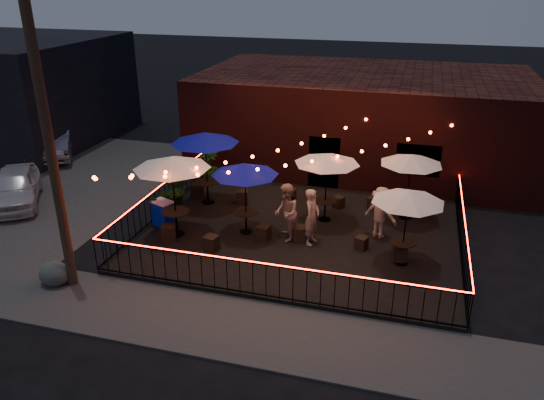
{
  "coord_description": "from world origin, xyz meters",
  "views": [
    {
      "loc": [
        3.31,
        -13.21,
        8.02
      ],
      "look_at": [
        -0.88,
        1.7,
        1.29
      ],
      "focal_mm": 35.0,
      "sensor_mm": 36.0,
      "label": 1
    }
  ],
  "objects": [
    {
      "name": "parking_lot",
      "position": [
        -12.0,
        4.0,
        0.01
      ],
      "size": [
        11.0,
        12.0,
        0.02
      ],
      "primitive_type": "cube",
      "color": "#3D3B38",
      "rests_on": "ground"
    },
    {
      "name": "bistro_chair_11",
      "position": [
        3.57,
        4.51,
        0.39
      ],
      "size": [
        0.5,
        0.5,
        0.48
      ],
      "primitive_type": "cube",
      "rotation": [
        0.0,
        0.0,
        2.89
      ],
      "color": "black",
      "rests_on": "patio"
    },
    {
      "name": "fence_right",
      "position": [
        5.0,
        2.0,
        0.66
      ],
      "size": [
        0.04,
        8.0,
        1.04
      ],
      "rotation": [
        0.0,
        0.0,
        1.57
      ],
      "color": "black",
      "rests_on": "patio"
    },
    {
      "name": "bistro_chair_7",
      "position": [
        0.9,
        4.26,
        0.35
      ],
      "size": [
        0.45,
        0.45,
        0.41
      ],
      "primitive_type": "cube",
      "rotation": [
        0.0,
        0.0,
        2.74
      ],
      "color": "black",
      "rests_on": "patio"
    },
    {
      "name": "patron_b",
      "position": [
        -0.32,
        1.34,
        1.08
      ],
      "size": [
        0.97,
        1.09,
        1.86
      ],
      "primitive_type": "imported",
      "rotation": [
        0.0,
        0.0,
        -1.23
      ],
      "color": "#DBB190",
      "rests_on": "patio"
    },
    {
      "name": "cafe_table_4",
      "position": [
        3.3,
        0.8,
        2.23
      ],
      "size": [
        2.62,
        2.62,
        2.28
      ],
      "rotation": [
        0.0,
        0.0,
        0.33
      ],
      "color": "black",
      "rests_on": "patio"
    },
    {
      "name": "potted_shrub_c",
      "position": [
        -4.55,
        5.43,
        0.81
      ],
      "size": [
        0.76,
        0.76,
        1.32
      ],
      "primitive_type": "imported",
      "rotation": [
        0.0,
        0.0,
        -0.02
      ],
      "color": "#1B3C11",
      "rests_on": "patio"
    },
    {
      "name": "fence_front",
      "position": [
        0.0,
        -2.0,
        0.66
      ],
      "size": [
        10.0,
        0.04,
        1.04
      ],
      "color": "black",
      "rests_on": "patio"
    },
    {
      "name": "cafe_table_2",
      "position": [
        -1.69,
        1.48,
        2.29
      ],
      "size": [
        2.82,
        2.82,
        2.35
      ],
      "rotation": [
        0.0,
        0.0,
        -0.43
      ],
      "color": "black",
      "rests_on": "patio"
    },
    {
      "name": "potted_shrub_a",
      "position": [
        -4.6,
        1.53,
        0.77
      ],
      "size": [
        1.36,
        1.27,
        1.23
      ],
      "primitive_type": "imported",
      "rotation": [
        0.0,
        0.0,
        0.33
      ],
      "color": "#12390F",
      "rests_on": "patio"
    },
    {
      "name": "fence_left",
      "position": [
        -5.0,
        2.0,
        0.66
      ],
      "size": [
        0.04,
        8.0,
        1.04
      ],
      "rotation": [
        0.0,
        0.0,
        1.57
      ],
      "color": "black",
      "rests_on": "patio"
    },
    {
      "name": "bistro_chair_10",
      "position": [
        2.12,
        4.49,
        0.37
      ],
      "size": [
        0.46,
        0.46,
        0.43
      ],
      "primitive_type": "cube",
      "rotation": [
        0.0,
        0.0,
        -0.32
      ],
      "color": "black",
      "rests_on": "patio"
    },
    {
      "name": "potted_shrub_b",
      "position": [
        -4.6,
        2.49,
        0.91
      ],
      "size": [
        0.99,
        0.87,
        1.53
      ],
      "primitive_type": "imported",
      "rotation": [
        0.0,
        0.0,
        -0.26
      ],
      "color": "#1D3B13",
      "rests_on": "patio"
    },
    {
      "name": "bistro_chair_4",
      "position": [
        -1.01,
        1.16,
        0.38
      ],
      "size": [
        0.45,
        0.45,
        0.46
      ],
      "primitive_type": "cube",
      "rotation": [
        0.0,
        0.0,
        -0.18
      ],
      "color": "black",
      "rests_on": "patio"
    },
    {
      "name": "ground",
      "position": [
        0.0,
        0.0,
        0.0
      ],
      "size": [
        110.0,
        110.0,
        0.0
      ],
      "primitive_type": "plane",
      "color": "black",
      "rests_on": "ground"
    },
    {
      "name": "cafe_table_0",
      "position": [
        -3.8,
        0.72,
        2.57
      ],
      "size": [
        3.18,
        3.18,
        2.66
      ],
      "rotation": [
        0.0,
        0.0,
        -0.42
      ],
      "color": "black",
      "rests_on": "patio"
    },
    {
      "name": "bistro_chair_1",
      "position": [
        -2.34,
        0.05,
        0.38
      ],
      "size": [
        0.46,
        0.46,
        0.46
      ],
      "primitive_type": "cube",
      "rotation": [
        0.0,
        0.0,
        2.95
      ],
      "color": "black",
      "rests_on": "patio"
    },
    {
      "name": "cooler",
      "position": [
        -4.5,
        1.19,
        0.6
      ],
      "size": [
        0.8,
        0.69,
        0.89
      ],
      "rotation": [
        0.0,
        0.0,
        -0.35
      ],
      "color": "#0620B3",
      "rests_on": "patio"
    },
    {
      "name": "bistro_chair_5",
      "position": [
        0.14,
        1.39,
        0.39
      ],
      "size": [
        0.43,
        0.43,
        0.48
      ],
      "primitive_type": "cube",
      "rotation": [
        0.0,
        0.0,
        3.2
      ],
      "color": "black",
      "rests_on": "patio"
    },
    {
      "name": "bistro_chair_2",
      "position": [
        -4.38,
        3.74,
        0.41
      ],
      "size": [
        0.51,
        0.51,
        0.52
      ],
      "primitive_type": "cube",
      "rotation": [
        0.0,
        0.0,
        0.18
      ],
      "color": "black",
      "rests_on": "patio"
    },
    {
      "name": "car_white",
      "position": [
        -10.75,
        1.7,
        0.66
      ],
      "size": [
        3.45,
        4.11,
        1.33
      ],
      "primitive_type": "imported",
      "rotation": [
        0.0,
        0.0,
        0.59
      ],
      "color": "silver",
      "rests_on": "ground"
    },
    {
      "name": "patron_a",
      "position": [
        0.51,
        1.32,
        1.05
      ],
      "size": [
        0.55,
        0.73,
        1.81
      ],
      "primitive_type": "imported",
      "rotation": [
        0.0,
        0.0,
        1.39
      ],
      "color": "tan",
      "rests_on": "patio"
    },
    {
      "name": "utility_pole",
      "position": [
        -5.4,
        -2.6,
        4.0
      ],
      "size": [
        0.26,
        0.26,
        8.0
      ],
      "primitive_type": "cylinder",
      "color": "#392617",
      "rests_on": "ground"
    },
    {
      "name": "patron_c",
      "position": [
        2.51,
        2.32,
        1.0
      ],
      "size": [
        1.25,
        1.01,
        1.7
      ],
      "primitive_type": "imported",
      "rotation": [
        0.0,
        0.0,
        2.74
      ],
      "color": "#D2AB8E",
      "rests_on": "patio"
    },
    {
      "name": "bistro_chair_9",
      "position": [
        3.22,
        0.93,
        0.39
      ],
      "size": [
        0.48,
        0.48,
        0.48
      ],
      "primitive_type": "cube",
      "rotation": [
        0.0,
        0.0,
        3.33
      ],
      "color": "black",
      "rests_on": "patio"
    },
    {
      "name": "bistro_chair_6",
      "position": [
        -0.93,
        4.36,
        0.39
      ],
      "size": [
        0.42,
        0.42,
        0.47
      ],
      "primitive_type": "cube",
      "rotation": [
        0.0,
        0.0,
        0.05
      ],
      "color": "black",
      "rests_on": "patio"
    },
    {
      "name": "cafe_table_3",
      "position": [
        0.6,
        3.09,
        2.34
      ],
      "size": [
        2.18,
        2.18,
        2.39
      ],
      "rotation": [
        0.0,
        0.0,
        -0.0
      ],
      "color": "black",
      "rests_on": "patio"
    },
    {
      "name": "patio",
      "position": [
        0.0,
        2.0,
        0.07
      ],
      "size": [
        10.0,
        8.0,
        0.15
      ],
      "primitive_type": "cube",
      "color": "black",
      "rests_on": "ground"
    },
    {
      "name": "cafe_table_1",
      "position": [
        -3.8,
        3.39,
        2.59
      ],
      "size": [
        3.21,
        3.21,
        2.68
      ],
      "rotation": [
        0.0,
        0.0,
        0.42
      ],
      "color": "black",
      "rests_on": "patio"
    },
    {
      "name": "boulder",
      "position": [
        -5.86,
        -2.73,
        0.34
      ],
      "size": [
        0.95,
        0.83,
        0.69
      ],
      "primitive_type": "ellipsoid",
      "rotation": [
        0.0,
        0.0,
        0.09
      ],
      "color": "#41413D",
      "rests_on": "ground"
    },
    {
      "name": "car_silver",
      "position": [
        -13.22,
        7.18,
        0.86
      ],
      "size": [
        4.29,
        5.39,
        1.72
      ],
      "primitive_type": "imported",
      "rotation": [
        0.0,
        0.0,
        0.55
      ],
      "color": "gray",
      "rests_on": "ground"
    },
    {
      "name": "brick_building",
      "position": [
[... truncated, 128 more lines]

